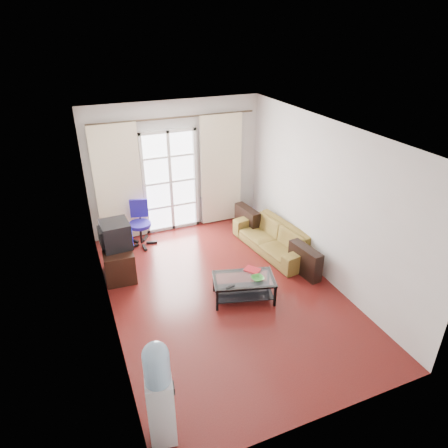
{
  "coord_description": "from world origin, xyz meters",
  "views": [
    {
      "loc": [
        -2.06,
        -4.98,
        4.06
      ],
      "look_at": [
        0.14,
        0.35,
        1.09
      ],
      "focal_mm": 32.0,
      "sensor_mm": 36.0,
      "label": 1
    }
  ],
  "objects_px": {
    "crt_tv": "(114,235)",
    "water_cooler": "(159,392)",
    "tv_stand": "(119,262)",
    "sofa": "(273,238)",
    "task_chair": "(141,232)",
    "coffee_table": "(244,285)"
  },
  "relations": [
    {
      "from": "sofa",
      "to": "water_cooler",
      "type": "distance_m",
      "value": 4.29
    },
    {
      "from": "coffee_table",
      "to": "tv_stand",
      "type": "bearing_deg",
      "value": 140.74
    },
    {
      "from": "tv_stand",
      "to": "task_chair",
      "type": "relative_size",
      "value": 0.83
    },
    {
      "from": "tv_stand",
      "to": "crt_tv",
      "type": "xyz_separation_m",
      "value": [
        0.0,
        0.08,
        0.51
      ]
    },
    {
      "from": "tv_stand",
      "to": "water_cooler",
      "type": "height_order",
      "value": "water_cooler"
    },
    {
      "from": "task_chair",
      "to": "coffee_table",
      "type": "bearing_deg",
      "value": -50.12
    },
    {
      "from": "sofa",
      "to": "water_cooler",
      "type": "xyz_separation_m",
      "value": [
        -3.0,
        -3.04,
        0.43
      ]
    },
    {
      "from": "task_chair",
      "to": "water_cooler",
      "type": "xyz_separation_m",
      "value": [
        -0.67,
        -4.28,
        0.44
      ]
    },
    {
      "from": "crt_tv",
      "to": "task_chair",
      "type": "relative_size",
      "value": 0.59
    },
    {
      "from": "crt_tv",
      "to": "task_chair",
      "type": "distance_m",
      "value": 1.19
    },
    {
      "from": "crt_tv",
      "to": "water_cooler",
      "type": "relative_size",
      "value": 0.4
    },
    {
      "from": "tv_stand",
      "to": "water_cooler",
      "type": "xyz_separation_m",
      "value": [
        -0.08,
        -3.3,
        0.43
      ]
    },
    {
      "from": "tv_stand",
      "to": "sofa",
      "type": "bearing_deg",
      "value": -2.31
    },
    {
      "from": "coffee_table",
      "to": "tv_stand",
      "type": "relative_size",
      "value": 1.45
    },
    {
      "from": "tv_stand",
      "to": "crt_tv",
      "type": "bearing_deg",
      "value": 92.37
    },
    {
      "from": "sofa",
      "to": "coffee_table",
      "type": "distance_m",
      "value": 1.65
    },
    {
      "from": "sofa",
      "to": "crt_tv",
      "type": "distance_m",
      "value": 2.98
    },
    {
      "from": "water_cooler",
      "to": "coffee_table",
      "type": "bearing_deg",
      "value": 55.39
    },
    {
      "from": "tv_stand",
      "to": "coffee_table",
      "type": "bearing_deg",
      "value": -36.44
    },
    {
      "from": "sofa",
      "to": "coffee_table",
      "type": "relative_size",
      "value": 1.78
    },
    {
      "from": "coffee_table",
      "to": "task_chair",
      "type": "relative_size",
      "value": 1.21
    },
    {
      "from": "crt_tv",
      "to": "coffee_table",
      "type": "bearing_deg",
      "value": -43.31
    }
  ]
}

